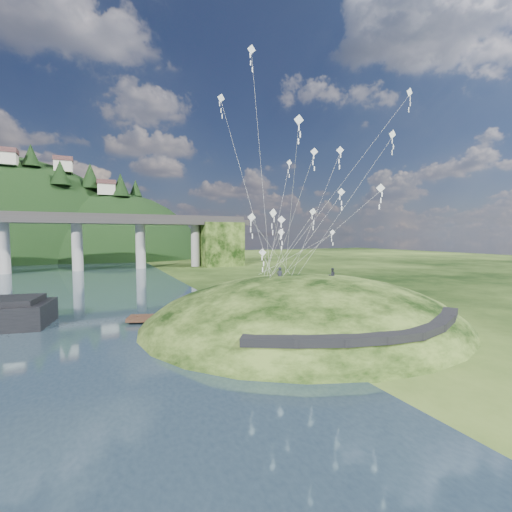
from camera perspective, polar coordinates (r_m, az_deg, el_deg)
name	(u,v)px	position (r m, az deg, el deg)	size (l,w,h in m)	color
ground	(245,335)	(32.81, -1.88, -13.10)	(320.00, 320.00, 0.00)	black
grass_hill	(305,335)	(38.60, 8.14, -12.88)	(36.00, 32.00, 13.00)	black
footpath	(384,330)	(28.57, 20.63, -11.53)	(22.29, 5.84, 0.83)	black
bridge	(31,233)	(99.88, -33.42, 3.17)	(160.00, 11.00, 15.00)	#2D2B2B
far_ridge	(1,281)	(155.10, -36.78, -3.36)	(153.00, 70.00, 94.50)	black
wooden_dock	(198,317)	(38.39, -9.71, -9.96)	(14.61, 6.97, 1.05)	#351F15
kite_flyers	(310,268)	(37.95, 9.05, -1.92)	(6.34, 2.77, 1.97)	#22242E
kite_swarm	(308,176)	(36.57, 8.66, 13.06)	(18.97, 12.87, 21.49)	white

